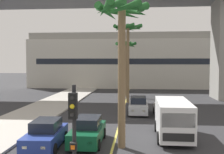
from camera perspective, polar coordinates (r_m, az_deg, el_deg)
name	(u,v)px	position (r m, az deg, el deg)	size (l,w,h in m)	color
lane_stripe_center	(122,115)	(25.67, 2.00, -7.75)	(0.14, 56.00, 0.01)	#DBCC4C
pier_building_backdrop	(130,61)	(53.25, 3.65, 3.27)	(37.13, 8.04, 9.99)	beige
car_queue_front	(88,131)	(17.12, -4.93, -10.88)	(1.84, 4.10, 1.56)	#0C4728
car_queue_second	(46,135)	(16.69, -13.25, -11.33)	(1.95, 4.16, 1.56)	navy
car_queue_third	(138,106)	(26.49, 5.34, -5.84)	(1.85, 4.11, 1.56)	#B7BABF
car_queue_fourth	(164,108)	(25.57, 10.53, -6.21)	(1.85, 4.11, 1.56)	white
delivery_van	(173,118)	(18.52, 12.24, -8.07)	(2.21, 5.27, 2.36)	white
traffic_light_median_near	(74,136)	(8.51, -7.73, -11.64)	(0.24, 0.37, 4.20)	black
palm_tree_near_median	(128,37)	(33.19, 3.19, 8.04)	(3.48, 3.53, 9.25)	brown
palm_tree_mid_median	(122,30)	(15.83, 1.94, 9.52)	(3.09, 3.12, 8.26)	brown
palm_tree_far_median	(126,51)	(39.34, 2.78, 5.21)	(3.05, 3.05, 7.65)	brown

